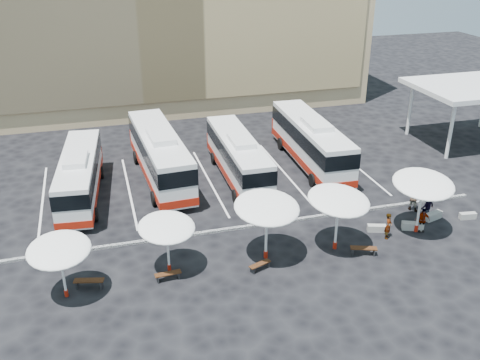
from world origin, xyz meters
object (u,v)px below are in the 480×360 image
object	(u,v)px
sunshade_2	(267,208)
passenger_3	(427,205)
conc_bench_0	(377,228)
bus_2	(238,156)
sunshade_3	(339,200)
wood_bench_2	(260,265)
conc_bench_1	(413,226)
bus_0	(80,174)
sunshade_0	(59,250)
wood_bench_0	(89,282)
passenger_1	(414,197)
wood_bench_3	(364,249)
sunshade_1	(167,227)
passenger_0	(388,226)
conc_bench_3	(468,216)
sunshade_4	(423,184)
bus_1	(160,154)
bus_3	(311,140)
wood_bench_1	(168,275)
passenger_2	(422,220)

from	to	relation	value
sunshade_2	passenger_3	size ratio (longest dim) A/B	2.54
conc_bench_0	bus_2	bearing A→B (deg)	121.99
sunshade_3	wood_bench_2	distance (m)	5.83
conc_bench_1	bus_0	bearing A→B (deg)	152.58
sunshade_0	wood_bench_2	xyz separation A→B (m)	(10.37, -0.47, -2.50)
bus_2	wood_bench_0	xyz separation A→B (m)	(-11.30, -11.13, -1.47)
conc_bench_0	passenger_1	world-z (taller)	passenger_1
sunshade_0	wood_bench_3	world-z (taller)	sunshade_0
sunshade_0	passenger_3	distance (m)	23.07
sunshade_1	wood_bench_0	size ratio (longest dim) A/B	2.39
sunshade_0	passenger_0	size ratio (longest dim) A/B	1.97
conc_bench_1	conc_bench_3	distance (m)	4.29
sunshade_3	wood_bench_3	bearing A→B (deg)	-39.28
wood_bench_2	passenger_0	size ratio (longest dim) A/B	0.82
bus_0	conc_bench_0	xyz separation A→B (m)	(17.74, -9.97, -1.57)
bus_0	conc_bench_1	distance (m)	22.62
bus_0	wood_bench_3	size ratio (longest dim) A/B	7.06
sunshade_2	conc_bench_3	bearing A→B (deg)	3.11
bus_2	sunshade_4	bearing A→B (deg)	-50.25
bus_2	wood_bench_0	world-z (taller)	bus_2
sunshade_2	sunshade_3	world-z (taller)	sunshade_2
wood_bench_2	passenger_0	xyz separation A→B (m)	(8.60, 1.12, 0.53)
sunshade_0	sunshade_1	distance (m)	5.57
sunshade_0	conc_bench_1	world-z (taller)	sunshade_0
bus_1	bus_3	xyz separation A→B (m)	(12.01, -0.40, -0.03)
sunshade_2	conc_bench_0	xyz separation A→B (m)	(7.67, 0.94, -3.06)
bus_3	conc_bench_3	world-z (taller)	bus_3
bus_2	sunshade_0	size ratio (longest dim) A/B	3.44
sunshade_1	conc_bench_1	world-z (taller)	sunshade_1
bus_3	passenger_1	bearing A→B (deg)	-66.22
passenger_0	passenger_3	bearing A→B (deg)	-23.81
conc_bench_1	bus_1	bearing A→B (deg)	139.80
sunshade_0	sunshade_4	xyz separation A→B (m)	(21.13, 0.86, 0.48)
sunshade_3	bus_3	bearing A→B (deg)	74.20
wood_bench_2	conc_bench_0	xyz separation A→B (m)	(8.37, 2.02, -0.10)
bus_0	sunshade_2	bearing A→B (deg)	-41.55
wood_bench_3	passenger_0	xyz separation A→B (m)	(2.30, 1.29, 0.48)
bus_2	wood_bench_1	world-z (taller)	bus_2
conc_bench_0	conc_bench_3	world-z (taller)	conc_bench_0
wood_bench_2	passenger_0	world-z (taller)	passenger_0
sunshade_0	passenger_2	bearing A→B (deg)	2.08
bus_1	sunshade_0	distance (m)	14.82
sunshade_1	sunshade_2	distance (m)	5.61
sunshade_0	passenger_1	bearing A→B (deg)	8.80
wood_bench_0	conc_bench_0	size ratio (longest dim) A/B	1.40
wood_bench_2	wood_bench_3	xyz separation A→B (m)	(6.30, -0.17, 0.05)
bus_3	passenger_3	distance (m)	11.15
conc_bench_3	passenger_0	xyz separation A→B (m)	(-6.35, -0.74, 0.64)
sunshade_4	wood_bench_0	size ratio (longest dim) A/B	2.65
sunshade_4	conc_bench_0	world-z (taller)	sunshade_4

